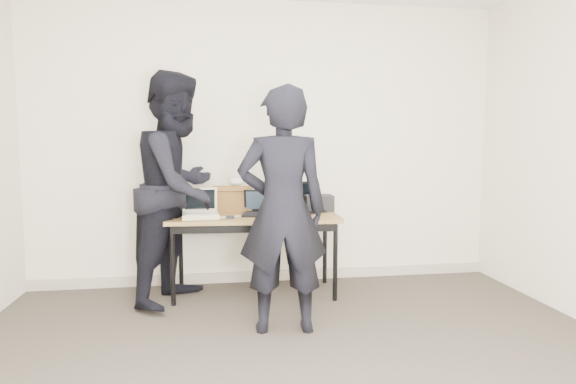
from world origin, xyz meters
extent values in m
cube|color=beige|center=(0.00, 2.27, 1.35)|extent=(4.50, 0.05, 2.70)
cube|color=olive|center=(-0.17, 1.86, 0.70)|extent=(1.54, 0.74, 0.03)
cylinder|color=black|center=(-0.87, 1.64, 0.34)|extent=(0.04, 0.04, 0.68)
cylinder|color=black|center=(0.51, 1.55, 0.34)|extent=(0.04, 0.04, 0.68)
cylinder|color=black|center=(-0.84, 2.16, 0.34)|extent=(0.04, 0.04, 0.68)
cylinder|color=black|center=(0.54, 2.08, 0.34)|extent=(0.04, 0.04, 0.68)
cube|color=black|center=(-0.18, 1.58, 0.64)|extent=(1.40, 0.10, 0.06)
cube|color=beige|center=(-0.64, 1.78, 0.74)|extent=(0.32, 0.27, 0.04)
cube|color=beige|center=(-0.64, 1.75, 0.76)|extent=(0.26, 0.16, 0.01)
cube|color=beige|center=(-0.65, 1.92, 0.86)|extent=(0.31, 0.07, 0.21)
cube|color=black|center=(-0.65, 1.92, 0.86)|extent=(0.27, 0.05, 0.17)
cube|color=beige|center=(-0.65, 1.91, 0.76)|extent=(0.28, 0.03, 0.02)
cube|color=black|center=(-0.13, 1.82, 0.73)|extent=(0.32, 0.26, 0.02)
cube|color=black|center=(-0.14, 1.79, 0.74)|extent=(0.25, 0.16, 0.01)
cube|color=black|center=(-0.11, 1.95, 0.84)|extent=(0.29, 0.11, 0.20)
cube|color=#26333F|center=(-0.11, 1.95, 0.84)|extent=(0.25, 0.09, 0.17)
cube|color=black|center=(-0.11, 1.93, 0.74)|extent=(0.26, 0.06, 0.01)
cube|color=black|center=(0.30, 1.99, 0.73)|extent=(0.42, 0.35, 0.02)
cube|color=black|center=(0.30, 1.96, 0.75)|extent=(0.33, 0.22, 0.01)
cube|color=black|center=(0.25, 2.16, 0.87)|extent=(0.38, 0.18, 0.25)
cube|color=black|center=(0.26, 2.15, 0.87)|extent=(0.33, 0.14, 0.20)
cube|color=black|center=(0.26, 2.12, 0.74)|extent=(0.33, 0.10, 0.02)
cube|color=brown|center=(-0.35, 2.08, 0.84)|extent=(0.38, 0.20, 0.24)
cube|color=brown|center=(-0.35, 2.02, 0.94)|extent=(0.37, 0.11, 0.07)
cube|color=brown|center=(-0.19, 2.06, 0.82)|extent=(0.03, 0.10, 0.02)
ellipsoid|color=white|center=(-0.32, 2.08, 1.00)|extent=(0.14, 0.11, 0.08)
cube|color=black|center=(0.46, 2.04, 0.79)|extent=(0.26, 0.22, 0.15)
cube|color=black|center=(-0.39, 1.68, 0.73)|extent=(0.07, 0.05, 0.03)
cube|color=black|center=(0.03, 2.05, 0.72)|extent=(0.25, 0.01, 0.01)
cube|color=black|center=(0.13, 1.81, 0.72)|extent=(0.29, 0.18, 0.01)
cube|color=black|center=(-0.59, 1.89, 0.72)|extent=(0.23, 0.25, 0.01)
cube|color=silver|center=(-0.18, 1.74, 0.72)|extent=(0.19, 0.17, 0.01)
cube|color=silver|center=(-0.40, 1.77, 0.72)|extent=(0.26, 0.11, 0.01)
cube|color=black|center=(0.36, 1.82, 0.72)|extent=(0.18, 0.21, 0.01)
imported|color=black|center=(-0.04, 0.98, 0.88)|extent=(0.67, 0.46, 1.77)
imported|color=black|center=(-0.82, 1.78, 0.98)|extent=(1.09, 1.18, 1.96)
cube|color=#AEA190|center=(0.00, 2.23, 0.05)|extent=(4.50, 0.03, 0.10)
camera|label=1|loc=(-0.51, -2.40, 1.38)|focal=30.00mm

